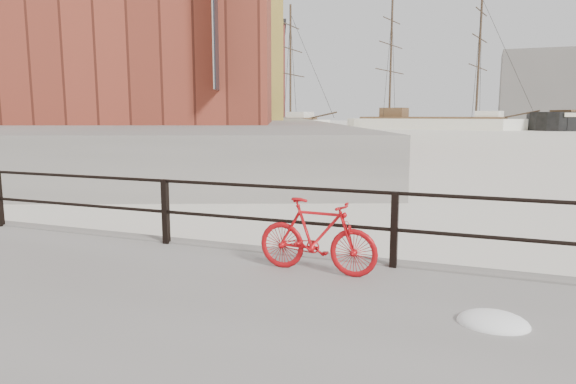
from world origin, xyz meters
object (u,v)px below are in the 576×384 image
Objects in this scene: bicycle at (317,236)px; schooner_mid at (430,129)px; workboat_near at (192,141)px; workboat_far at (173,134)px; schooner_left at (256,129)px.

schooner_mid is (-6.58, 81.15, -0.82)m from bicycle.
workboat_near is 1.20× the size of workboat_far.
bicycle is 0.12× the size of workboat_near.
schooner_left is (-33.07, 70.79, -0.82)m from bicycle.
bicycle is 78.14m from schooner_left.
schooner_mid is 2.86× the size of workboat_far.
bicycle is at bearing -75.02° from schooner_mid.
workboat_far is at bearing 128.23° from bicycle.
workboat_far is (-27.93, -32.29, 0.00)m from schooner_mid.
workboat_far is at bearing -92.23° from schooner_left.
schooner_left is at bearing 82.71° from workboat_near.
schooner_left is 2.02× the size of workboat_near.
workboat_far reaches higher than bicycle.
bicycle is 0.05× the size of schooner_mid.
bicycle is 81.42m from schooner_mid.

